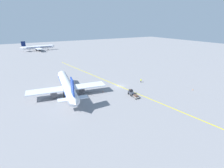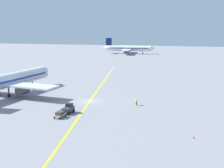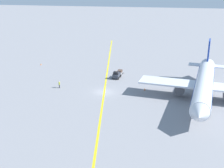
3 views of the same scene
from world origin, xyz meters
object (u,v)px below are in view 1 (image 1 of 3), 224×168
airplane_at_gate (67,86)px  ground_crew_worker (141,80)px  baggage_cart_trailing (136,96)px  airplane_distant_taxiing (38,47)px  baggage_tug_dark (131,93)px  traffic_cone_mid_apron (103,92)px  traffic_cone_near_nose (193,90)px

airplane_at_gate → ground_crew_worker: size_ratio=21.12×
baggage_cart_trailing → airplane_distant_taxiing: bearing=95.2°
airplane_distant_taxiing → baggage_tug_dark: airplane_distant_taxiing is taller
airplane_distant_taxiing → baggage_tug_dark: 133.16m
airplane_at_gate → baggage_cart_trailing: airplane_at_gate is taller
baggage_tug_dark → baggage_cart_trailing: baggage_tug_dark is taller
airplane_distant_taxiing → traffic_cone_mid_apron: airplane_distant_taxiing is taller
ground_crew_worker → traffic_cone_near_nose: 21.78m
ground_crew_worker → traffic_cone_mid_apron: size_ratio=3.05×
baggage_tug_dark → traffic_cone_mid_apron: size_ratio=5.74×
baggage_tug_dark → traffic_cone_mid_apron: baggage_tug_dark is taller
baggage_cart_trailing → traffic_cone_mid_apron: baggage_cart_trailing is taller
ground_crew_worker → baggage_tug_dark: bearing=-142.4°
baggage_cart_trailing → ground_crew_worker: ground_crew_worker is taller
traffic_cone_near_nose → baggage_cart_trailing: bearing=167.7°
traffic_cone_near_nose → airplane_at_gate: bearing=155.8°
airplane_at_gate → baggage_tug_dark: 23.98m
airplane_at_gate → baggage_tug_dark: (20.80, -11.60, -2.81)m
airplane_at_gate → traffic_cone_mid_apron: size_ratio=64.51×
ground_crew_worker → traffic_cone_mid_apron: (-20.32, -1.79, -0.63)m
traffic_cone_mid_apron → baggage_cart_trailing: bearing=-55.6°
airplane_at_gate → traffic_cone_mid_apron: airplane_at_gate is taller
airplane_distant_taxiing → baggage_cart_trailing: bearing=-84.8°
baggage_tug_dark → airplane_distant_taxiing: bearing=95.5°
airplane_distant_taxiing → traffic_cone_near_nose: 146.00m
ground_crew_worker → traffic_cone_mid_apron: bearing=-175.0°
airplane_at_gate → baggage_cart_trailing: bearing=-36.1°
ground_crew_worker → traffic_cone_near_nose: size_ratio=3.05×
baggage_tug_dark → traffic_cone_near_nose: 25.84m
airplane_at_gate → baggage_cart_trailing: size_ratio=12.91×
baggage_cart_trailing → traffic_cone_near_nose: baggage_cart_trailing is taller
airplane_distant_taxiing → baggage_tug_dark: bearing=-84.5°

